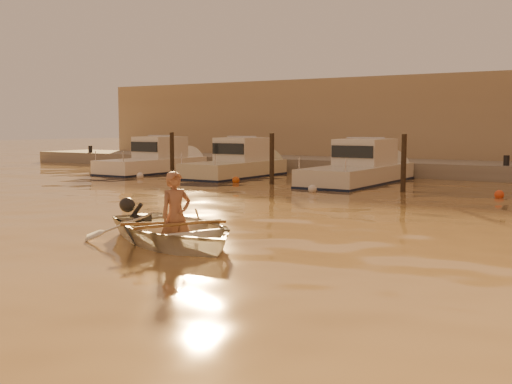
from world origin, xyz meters
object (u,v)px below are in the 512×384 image
Objects in this scene: person at (176,216)px; moored_boat_1 at (235,163)px; moored_boat_0 at (152,160)px; waterfront_building at (494,123)px; moored_boat_2 at (358,168)px; dinghy at (174,230)px.

moored_boat_1 is (-8.18, 14.17, 0.07)m from person.
waterfront_building is at bearing 39.05° from moored_boat_0.
moored_boat_0 is at bearing 180.00° from moored_boat_2.
person is 0.04× the size of waterfront_building.
waterfront_building is at bearing 22.91° from person.
dinghy is at bearing -81.22° from moored_boat_2.
person is 0.27× the size of moored_boat_1.
waterfront_building is at bearing 51.58° from moored_boat_1.
dinghy is 25.22m from waterfront_building.
moored_boat_2 is 11.49m from waterfront_building.
person is 16.36m from moored_boat_1.
dinghy is 2.22× the size of person.
dinghy is at bearing -60.20° from moored_boat_1.
person is (0.09, -0.04, 0.28)m from dinghy.
person is at bearing -90.00° from dinghy.
moored_boat_1 reaches higher than dinghy.
waterfront_building is at bearing 22.70° from dinghy.
waterfront_building is (0.54, 25.17, 1.84)m from person.
dinghy is 0.50× the size of moored_boat_2.
moored_boat_2 reaches higher than dinghy.
person reaches higher than dinghy.
dinghy is 16.28m from moored_boat_1.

